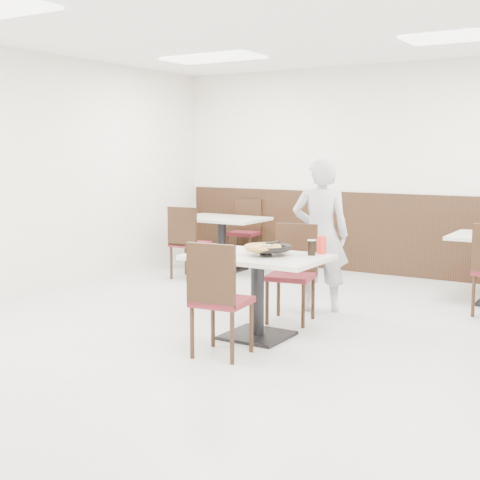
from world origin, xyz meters
The scene contains 23 objects.
floor centered at (0.00, 0.00, 0.00)m, with size 7.00×7.00×0.00m, color #ABABA7.
ceiling centered at (0.00, 0.00, 2.80)m, with size 7.00×7.00×0.00m, color white.
wall_back centered at (0.00, 3.50, 1.40)m, with size 6.00×0.04×2.80m, color white.
wall_left centered at (-3.00, 0.00, 1.40)m, with size 0.04×7.00×2.80m, color white.
wainscot_back centered at (0.00, 3.48, 0.55)m, with size 5.90×0.03×1.10m, color black.
fluo_panel_c centered at (-1.50, 1.80, 2.78)m, with size 1.20×0.60×0.02m, color white.
fluo_panel_d centered at (1.50, 1.80, 2.78)m, with size 1.20×0.60×0.02m, color white.
main_table centered at (0.22, -0.07, 0.38)m, with size 1.20×0.80×0.75m, color silver, non-canonical shape.
chair_near centered at (0.24, -0.68, 0.47)m, with size 0.42×0.42×0.95m, color black, non-canonical shape.
chair_far centered at (0.22, 0.58, 0.47)m, with size 0.42×0.42×0.95m, color black, non-canonical shape.
trivet centered at (0.27, -0.01, 0.77)m, with size 0.11×0.11×0.04m, color black.
pizza_pan centered at (0.30, -0.02, 0.79)m, with size 0.32×0.32×0.01m, color black.
pizza centered at (0.28, -0.08, 0.81)m, with size 0.29×0.29×0.02m, color tan.
pizza_server centered at (0.32, -0.06, 0.84)m, with size 0.08×0.10×0.00m, color silver.
napkin centered at (-0.20, -0.24, 0.75)m, with size 0.15×0.15×0.00m, color white.
side_plate centered at (-0.12, -0.17, 0.76)m, with size 0.16×0.16×0.01m, color white.
fork centered at (-0.16, -0.14, 0.77)m, with size 0.02×0.16×0.00m, color silver.
cola_glass centered at (0.63, 0.17, 0.81)m, with size 0.07×0.07×0.13m, color black.
red_cup centered at (0.67, 0.29, 0.83)m, with size 0.08×0.08×0.16m, color red.
diner_person centered at (0.26, 1.15, 0.80)m, with size 0.58×0.38×1.60m, color #A3A2A7.
bg_table_left centered at (-1.88, 2.57, 0.38)m, with size 1.20×0.80×0.75m, color silver, non-canonical shape.
bg_chair_left_near centered at (-1.95, 1.91, 0.47)m, with size 0.42×0.42×0.95m, color black, non-canonical shape.
bg_chair_left_far centered at (-1.93, 3.24, 0.47)m, with size 0.42×0.42×0.95m, color black, non-canonical shape.
Camera 1 is at (3.14, -5.13, 1.67)m, focal length 50.00 mm.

